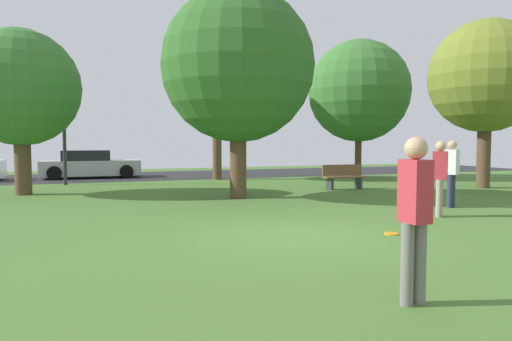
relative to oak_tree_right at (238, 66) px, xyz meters
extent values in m
plane|color=#47702D|center=(-0.76, -5.76, -4.06)|extent=(44.00, 44.00, 0.00)
cube|color=#28282B|center=(-0.76, 10.24, -4.06)|extent=(44.00, 6.40, 0.01)
cylinder|color=brown|center=(0.00, 0.00, -2.95)|extent=(0.51, 0.51, 2.22)
sphere|color=#2D6023|center=(0.00, 0.00, 0.02)|extent=(4.71, 4.71, 4.71)
cylinder|color=brown|center=(9.65, -0.26, -2.77)|extent=(0.49, 0.49, 2.60)
sphere|color=olive|center=(9.65, -0.26, 0.13)|extent=(4.18, 4.18, 4.18)
cylinder|color=brown|center=(-6.41, 3.25, -2.89)|extent=(0.52, 0.52, 2.35)
sphere|color=#38702D|center=(-6.41, 3.25, -0.55)|extent=(3.80, 3.80, 3.80)
cylinder|color=brown|center=(7.72, 5.31, -2.77)|extent=(0.31, 0.31, 2.58)
sphere|color=#38702D|center=(7.72, 5.31, 0.07)|extent=(4.80, 4.80, 4.80)
cylinder|color=brown|center=(1.21, 6.95, -2.34)|extent=(0.41, 0.41, 3.45)
sphere|color=olive|center=(1.21, 6.95, 0.53)|extent=(3.38, 3.38, 3.38)
cylinder|color=gray|center=(3.38, -4.96, -3.63)|extent=(0.14, 0.14, 0.88)
cylinder|color=gray|center=(3.27, -5.07, -3.63)|extent=(0.14, 0.14, 0.88)
cube|color=#B72D38|center=(3.33, -5.02, -2.86)|extent=(0.38, 0.38, 0.66)
sphere|color=tan|center=(3.33, -5.02, -2.41)|extent=(0.24, 0.24, 0.24)
cylinder|color=slate|center=(-1.16, -9.55, -3.62)|extent=(0.14, 0.14, 0.90)
cylinder|color=slate|center=(-1.00, -9.55, -3.62)|extent=(0.14, 0.14, 0.90)
cube|color=#B72D38|center=(-1.08, -9.55, -2.83)|extent=(0.23, 0.32, 0.67)
sphere|color=tan|center=(-1.08, -9.55, -2.37)|extent=(0.24, 0.24, 0.24)
cylinder|color=#2D334C|center=(4.64, -3.94, -3.62)|extent=(0.14, 0.14, 0.88)
cylinder|color=#2D334C|center=(4.79, -3.88, -3.62)|extent=(0.14, 0.14, 0.88)
cube|color=silver|center=(4.71, -3.91, -2.85)|extent=(0.32, 0.38, 0.66)
sphere|color=tan|center=(4.71, -3.91, -2.40)|extent=(0.24, 0.24, 0.24)
cylinder|color=orange|center=(1.01, -6.34, -4.05)|extent=(0.27, 0.27, 0.03)
cube|color=#B7B7BC|center=(-4.28, 9.93, -3.56)|extent=(4.52, 1.76, 0.70)
cube|color=black|center=(-4.50, 9.93, -2.97)|extent=(2.17, 1.55, 0.48)
cylinder|color=black|center=(-2.70, 10.81, -3.74)|extent=(0.64, 0.22, 0.64)
cylinder|color=black|center=(-2.70, 9.04, -3.74)|extent=(0.64, 0.22, 0.64)
cylinder|color=black|center=(-5.86, 10.81, -3.74)|extent=(0.64, 0.22, 0.64)
cylinder|color=black|center=(-5.86, 9.04, -3.74)|extent=(0.64, 0.22, 0.64)
cube|color=brown|center=(4.46, 1.12, -3.61)|extent=(1.60, 0.44, 0.06)
cube|color=brown|center=(4.46, 1.32, -3.36)|extent=(1.60, 0.06, 0.40)
cube|color=#333338|center=(5.06, 1.12, -3.84)|extent=(0.10, 0.40, 0.45)
cube|color=#333338|center=(3.86, 1.12, -3.84)|extent=(0.10, 0.40, 0.45)
cylinder|color=#2D2D33|center=(-5.28, 6.44, -1.81)|extent=(0.14, 0.14, 4.50)
camera|label=1|loc=(-4.34, -13.53, -2.30)|focal=32.12mm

